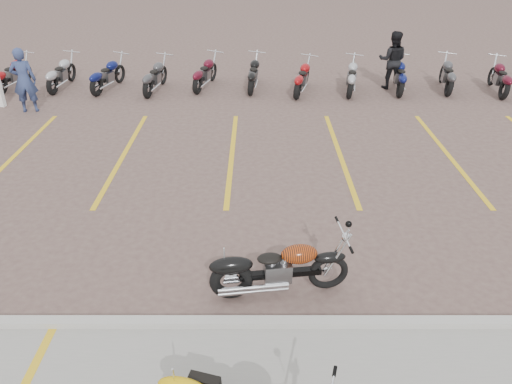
% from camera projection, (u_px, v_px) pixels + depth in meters
% --- Properties ---
extents(ground, '(100.00, 100.00, 0.00)m').
position_uv_depth(ground, '(222.00, 246.00, 8.95)').
color(ground, '#715A50').
rests_on(ground, ground).
extents(curb, '(60.00, 0.18, 0.12)m').
position_uv_depth(curb, '(214.00, 323.00, 7.17)').
color(curb, '#ADAAA3').
rests_on(curb, ground).
extents(parking_stripes, '(38.00, 5.50, 0.01)m').
position_uv_depth(parking_stripes, '(232.00, 154.00, 12.46)').
color(parking_stripes, gold).
rests_on(parking_stripes, ground).
extents(flame_cruiser, '(2.16, 0.46, 0.89)m').
position_uv_depth(flame_cruiser, '(277.00, 270.00, 7.62)').
color(flame_cruiser, black).
rests_on(flame_cruiser, ground).
extents(person_a, '(0.79, 0.60, 1.93)m').
position_uv_depth(person_a, '(24.00, 80.00, 14.81)').
color(person_a, navy).
rests_on(person_a, ground).
extents(person_b, '(1.10, 0.95, 1.93)m').
position_uv_depth(person_b, '(392.00, 60.00, 16.92)').
color(person_b, black).
rests_on(person_b, ground).
extents(bg_bike_row, '(20.75, 2.08, 1.10)m').
position_uv_depth(bg_bike_row, '(252.00, 74.00, 16.91)').
color(bg_bike_row, black).
rests_on(bg_bike_row, ground).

